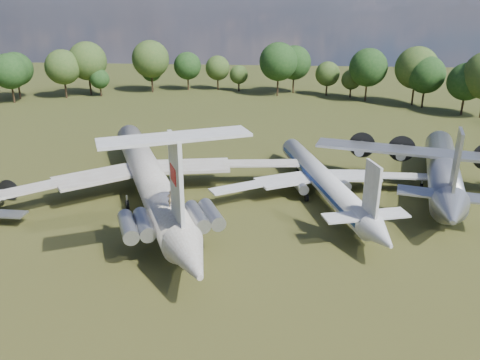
# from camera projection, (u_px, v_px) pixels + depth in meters

# --- Properties ---
(ground) EXTENTS (300.00, 300.00, 0.00)m
(ground) POSITION_uv_depth(u_px,v_px,m) (151.00, 209.00, 62.16)
(ground) COLOR #213612
(ground) RESTS_ON ground
(il62_airliner) EXTENTS (64.34, 70.89, 5.65)m
(il62_airliner) POSITION_uv_depth(u_px,v_px,m) (149.00, 181.00, 64.04)
(il62_airliner) COLOR silver
(il62_airliner) RESTS_ON ground
(tu104_jet) EXTENTS (41.92, 49.25, 4.23)m
(tu104_jet) POSITION_uv_depth(u_px,v_px,m) (322.00, 183.00, 65.10)
(tu104_jet) COLOR silver
(tu104_jet) RESTS_ON ground
(an12_transport) EXTENTS (45.74, 48.86, 5.40)m
(an12_transport) POSITION_uv_depth(u_px,v_px,m) (442.00, 173.00, 67.20)
(an12_transport) COLOR #A4A6AC
(an12_transport) RESTS_ON ground
(person_on_il62) EXTENTS (0.79, 0.70, 1.82)m
(person_on_il62) POSITION_uv_depth(u_px,v_px,m) (171.00, 199.00, 48.77)
(person_on_il62) COLOR #9A7C4E
(person_on_il62) RESTS_ON il62_airliner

